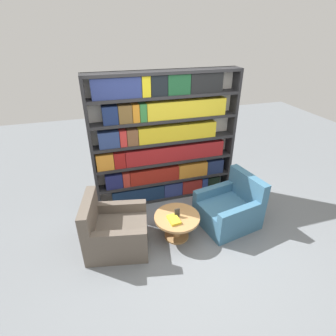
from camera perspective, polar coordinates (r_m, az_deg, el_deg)
name	(u,v)px	position (r m, az deg, el deg)	size (l,w,h in m)	color
ground_plane	(191,245)	(4.28, 4.94, -16.42)	(14.00, 14.00, 0.00)	slate
bookshelf	(164,141)	(4.72, -0.84, 5.85)	(2.62, 0.30, 2.40)	silver
armchair_left	(114,231)	(4.15, -11.62, -13.35)	(1.04, 0.97, 0.86)	brown
armchair_right	(230,209)	(4.61, 13.29, -8.64)	(1.03, 0.96, 0.86)	#386684
coffee_table	(177,222)	(4.21, 1.96, -11.68)	(0.71, 0.71, 0.41)	#AD7F4C
table_sign	(177,213)	(4.10, 2.00, -9.80)	(0.08, 0.06, 0.14)	black
stray_book	(174,220)	(4.04, 1.29, -11.17)	(0.17, 0.25, 0.04)	gold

